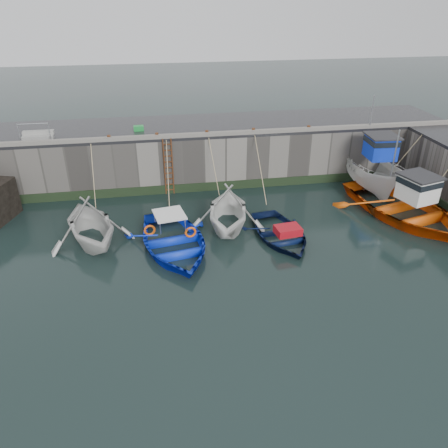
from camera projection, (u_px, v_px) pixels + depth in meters
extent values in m
plane|color=black|center=(240.00, 297.00, 16.37)|extent=(120.00, 120.00, 0.00)
cube|color=slate|center=(199.00, 151.00, 26.51)|extent=(30.00, 5.00, 3.00)
cube|color=black|center=(198.00, 126.00, 25.76)|extent=(30.00, 5.00, 0.16)
cube|color=slate|center=(203.00, 134.00, 23.64)|extent=(30.00, 0.30, 0.20)
cube|color=black|center=(205.00, 187.00, 24.90)|extent=(30.00, 0.08, 0.50)
cylinder|color=#3F1E0F|center=(164.00, 167.00, 23.89)|extent=(0.07, 0.07, 3.20)
cylinder|color=#3F1E0F|center=(173.00, 167.00, 23.96)|extent=(0.07, 0.07, 3.20)
cube|color=#3F1E0F|center=(170.00, 190.00, 24.55)|extent=(0.44, 0.06, 0.05)
cube|color=#3F1E0F|center=(170.00, 184.00, 24.39)|extent=(0.44, 0.06, 0.05)
cube|color=#3F1E0F|center=(169.00, 179.00, 24.24)|extent=(0.44, 0.06, 0.05)
cube|color=#3F1E0F|center=(169.00, 173.00, 24.08)|extent=(0.44, 0.06, 0.05)
cube|color=#3F1E0F|center=(169.00, 168.00, 23.92)|extent=(0.44, 0.06, 0.05)
cube|color=#3F1E0F|center=(168.00, 162.00, 23.77)|extent=(0.44, 0.06, 0.05)
cube|color=#3F1E0F|center=(168.00, 156.00, 23.61)|extent=(0.44, 0.06, 0.05)
cube|color=#3F1E0F|center=(167.00, 150.00, 23.45)|extent=(0.44, 0.06, 0.05)
cube|color=#3F1E0F|center=(167.00, 144.00, 23.30)|extent=(0.44, 0.06, 0.05)
imported|color=silver|center=(93.00, 241.00, 20.00)|extent=(5.33, 5.72, 2.45)
imported|color=#0E2FD4|center=(174.00, 248.00, 19.48)|extent=(4.95, 6.28, 1.18)
imported|color=silver|center=(228.00, 226.00, 21.27)|extent=(4.79, 5.29, 2.42)
imported|color=#091539|center=(280.00, 237.00, 20.33)|extent=(3.69, 4.80, 0.92)
imported|color=silver|center=(371.00, 174.00, 25.07)|extent=(2.73, 6.30, 2.38)
cube|color=#0D2ECF|center=(381.00, 147.00, 23.70)|extent=(1.50, 1.59, 1.20)
cube|color=black|center=(382.00, 141.00, 23.53)|extent=(1.56, 1.66, 0.28)
cube|color=#262628|center=(383.00, 136.00, 23.39)|extent=(1.71, 1.80, 0.08)
cylinder|color=#A5A8AD|center=(370.00, 122.00, 24.85)|extent=(0.08, 0.08, 3.00)
imported|color=#E8560C|center=(403.00, 209.00, 22.09)|extent=(6.88, 8.34, 1.50)
cube|color=white|center=(418.00, 188.00, 20.97)|extent=(1.74, 1.81, 1.20)
cube|color=black|center=(419.00, 182.00, 20.80)|extent=(1.81, 1.88, 0.28)
cube|color=#262628|center=(421.00, 176.00, 20.67)|extent=(1.99, 2.06, 0.08)
cylinder|color=#A5A8AD|center=(394.00, 159.00, 21.98)|extent=(0.08, 0.08, 3.00)
cube|color=#198A34|center=(139.00, 128.00, 24.55)|extent=(0.57, 0.39, 0.27)
cylinder|color=#A5A8AD|center=(19.00, 133.00, 22.42)|extent=(0.05, 0.05, 1.00)
cylinder|color=#A5A8AD|center=(49.00, 132.00, 22.65)|extent=(0.05, 0.05, 1.00)
cylinder|color=#A5A8AD|center=(32.00, 124.00, 22.32)|extent=(1.50, 0.05, 0.05)
cube|color=gray|center=(38.00, 138.00, 23.16)|extent=(1.60, 0.35, 0.18)
cube|color=gray|center=(38.00, 132.00, 23.38)|extent=(1.60, 0.35, 0.18)
cylinder|color=#3F1E0F|center=(109.00, 138.00, 22.96)|extent=(0.18, 0.18, 0.28)
cylinder|color=#3F1E0F|center=(157.00, 135.00, 23.33)|extent=(0.18, 0.18, 0.28)
cylinder|color=#3F1E0F|center=(207.00, 133.00, 23.73)|extent=(0.18, 0.18, 0.28)
cylinder|color=#3F1E0F|center=(253.00, 131.00, 24.12)|extent=(0.18, 0.18, 0.28)
cylinder|color=#3F1E0F|center=(309.00, 128.00, 24.60)|extent=(0.18, 0.18, 0.28)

